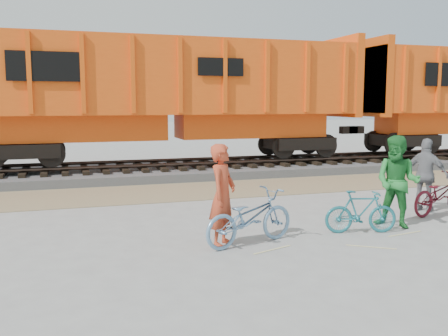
% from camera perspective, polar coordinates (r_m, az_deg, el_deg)
% --- Properties ---
extents(ground, '(120.00, 120.00, 0.00)m').
position_cam_1_polar(ground, '(10.29, 8.96, -7.51)').
color(ground, '#9E9E99').
rests_on(ground, ground).
extents(gravel_strip, '(120.00, 3.00, 0.02)m').
position_cam_1_polar(gravel_strip, '(15.29, -0.30, -2.45)').
color(gravel_strip, '#96835D').
rests_on(gravel_strip, ground).
extents(ballast_bed, '(120.00, 4.00, 0.30)m').
position_cam_1_polar(ballast_bed, '(18.60, -3.53, -0.25)').
color(ballast_bed, slate).
rests_on(ballast_bed, ground).
extents(track, '(120.00, 2.60, 0.24)m').
position_cam_1_polar(track, '(18.55, -3.53, 0.74)').
color(track, black).
rests_on(track, ballast_bed).
extents(hopper_car_center, '(14.00, 3.13, 4.65)m').
position_cam_1_polar(hopper_car_center, '(18.25, -6.11, 8.57)').
color(hopper_car_center, black).
rests_on(hopper_car_center, track).
extents(bicycle_blue, '(2.09, 1.26, 1.04)m').
position_cam_1_polar(bicycle_blue, '(9.37, 2.96, -5.66)').
color(bicycle_blue, '#6A94B9').
rests_on(bicycle_blue, ground).
extents(bicycle_teal, '(1.53, 0.78, 0.88)m').
position_cam_1_polar(bicycle_teal, '(10.55, 15.37, -4.85)').
color(bicycle_teal, '#1F6D78').
rests_on(bicycle_teal, ground).
extents(bicycle_maroon, '(1.98, 1.10, 0.99)m').
position_cam_1_polar(bicycle_maroon, '(12.91, 23.46, -2.74)').
color(bicycle_maroon, '#55101B').
rests_on(bicycle_maroon, ground).
extents(person_solo, '(0.79, 0.83, 1.90)m').
position_cam_1_polar(person_solo, '(9.21, -0.16, -3.12)').
color(person_solo, '#BA4023').
rests_on(person_solo, ground).
extents(person_man, '(1.17, 1.21, 1.96)m').
position_cam_1_polar(person_man, '(11.18, 19.21, -1.50)').
color(person_man, '#217830').
rests_on(person_man, ground).
extents(person_woman, '(0.93, 1.12, 1.79)m').
position_cam_1_polar(person_woman, '(13.09, 22.08, -0.76)').
color(person_woman, slate).
rests_on(person_woman, ground).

